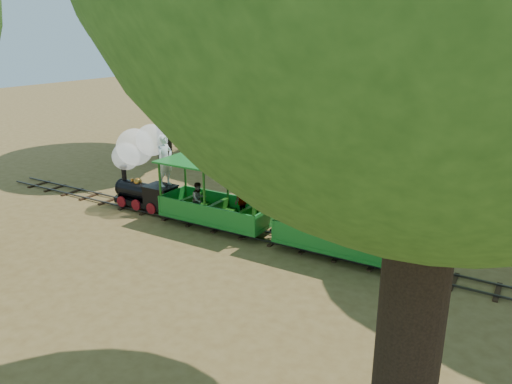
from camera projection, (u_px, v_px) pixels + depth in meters
The scene contains 10 objects.
ground at pixel (248, 234), 15.31m from camera, with size 90.00×90.00×0.00m, color olive.
track at pixel (248, 232), 15.29m from camera, with size 22.00×1.00×0.10m.
locomotive at pixel (141, 161), 16.97m from camera, with size 2.69×1.27×3.09m.
carriage_front at pixel (217, 204), 15.61m from camera, with size 3.80×1.55×1.98m.
carriage_rear at pixel (340, 228), 13.63m from camera, with size 3.80×1.55×1.98m.
oak_ne at pixel (503, 19), 16.85m from camera, with size 6.88×6.06×8.82m.
fence at pixel (345, 161), 21.66m from camera, with size 18.10×0.10×1.00m.
shrub_west at pixel (203, 131), 26.89m from camera, with size 2.33×1.79×1.61m, color #2D6B1E.
shrub_mid_w at pixel (330, 145), 23.24m from camera, with size 2.55×1.96×1.77m, color #2D6B1E.
shrub_mid_e at pixel (454, 166), 20.60m from camera, with size 1.88×1.44×1.30m, color #2D6B1E.
Camera 1 is at (7.51, -12.02, 5.95)m, focal length 35.00 mm.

